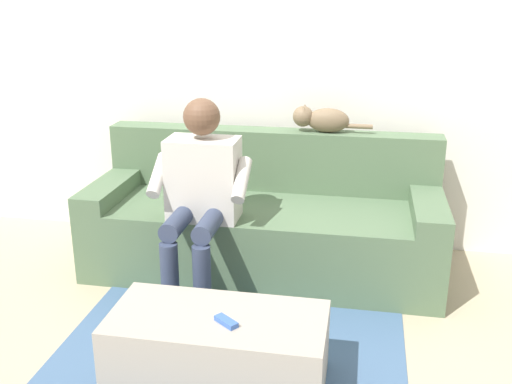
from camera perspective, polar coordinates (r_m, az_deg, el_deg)
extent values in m
plane|color=tan|center=(3.31, -1.46, -12.65)|extent=(8.00, 8.00, 0.00)
cube|color=silver|center=(4.10, 2.16, 12.04)|extent=(5.25, 0.06, 2.48)
cube|color=#516B4C|center=(3.72, 0.44, -4.92)|extent=(1.80, 0.65, 0.45)
cube|color=#516B4C|center=(4.04, 1.50, 0.06)|extent=(2.20, 0.19, 0.85)
cube|color=#516B4C|center=(3.68, 16.05, -5.12)|extent=(0.20, 0.65, 0.56)
cube|color=#516B4C|center=(3.99, -13.87, -3.00)|extent=(0.20, 0.65, 0.56)
cube|color=#A89E8E|center=(2.80, -3.67, -14.84)|extent=(0.98, 0.48, 0.34)
cube|color=beige|center=(3.44, -5.07, 1.25)|extent=(0.41, 0.24, 0.48)
sphere|color=brown|center=(3.34, -5.24, 7.21)|extent=(0.21, 0.21, 0.21)
cylinder|color=#333D56|center=(3.29, -4.40, -2.94)|extent=(0.11, 0.40, 0.11)
cylinder|color=#333D56|center=(3.34, -7.39, -2.72)|extent=(0.11, 0.40, 0.11)
cylinder|color=#333D56|center=(3.23, -5.20, -8.89)|extent=(0.10, 0.10, 0.45)
cylinder|color=#333D56|center=(3.28, -8.26, -8.56)|extent=(0.10, 0.10, 0.45)
cylinder|color=beige|center=(3.30, -1.39, 1.18)|extent=(0.08, 0.27, 0.22)
cylinder|color=beige|center=(3.43, -9.35, 1.61)|extent=(0.08, 0.27, 0.22)
ellipsoid|color=#756047|center=(3.86, 6.94, 6.86)|extent=(0.27, 0.13, 0.16)
sphere|color=#756047|center=(3.87, 4.54, 7.27)|extent=(0.13, 0.13, 0.13)
cone|color=#756047|center=(3.89, 4.72, 8.13)|extent=(0.05, 0.05, 0.04)
cone|color=#756047|center=(3.83, 4.61, 7.95)|extent=(0.05, 0.05, 0.04)
cylinder|color=#756047|center=(3.86, 9.83, 6.24)|extent=(0.18, 0.03, 0.03)
cube|color=#3860B7|center=(2.65, -2.88, -12.33)|extent=(0.12, 0.11, 0.02)
cube|color=#426084|center=(3.03, -2.83, -15.85)|extent=(1.73, 1.68, 0.01)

